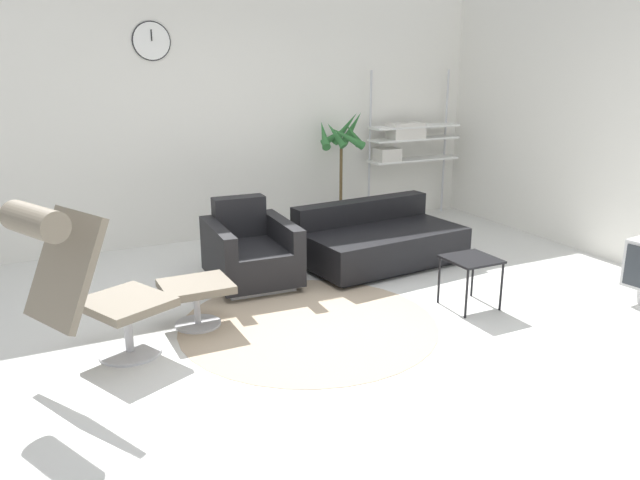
{
  "coord_description": "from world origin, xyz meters",
  "views": [
    {
      "loc": [
        -2.14,
        -4.12,
        2.01
      ],
      "look_at": [
        0.1,
        0.38,
        0.55
      ],
      "focal_mm": 35.0,
      "sensor_mm": 36.0,
      "label": 1
    }
  ],
  "objects": [
    {
      "name": "wall_right",
      "position": [
        3.34,
        0.0,
        1.4
      ],
      "size": [
        0.06,
        12.0,
        2.8
      ],
      "color": "silver",
      "rests_on": "ground_plane"
    },
    {
      "name": "shelf_unit",
      "position": [
        2.34,
        2.46,
        1.03
      ],
      "size": [
        1.22,
        0.28,
        1.88
      ],
      "color": "#BCBCC1",
      "rests_on": "ground_plane"
    },
    {
      "name": "wall_back",
      "position": [
        -0.0,
        2.74,
        1.4
      ],
      "size": [
        12.0,
        0.09,
        2.8
      ],
      "color": "silver",
      "rests_on": "ground_plane"
    },
    {
      "name": "round_rug",
      "position": [
        -0.2,
        -0.02,
        0.0
      ],
      "size": [
        2.03,
        2.03,
        0.01
      ],
      "color": "tan",
      "rests_on": "ground_plane"
    },
    {
      "name": "side_table",
      "position": [
        1.17,
        -0.29,
        0.38
      ],
      "size": [
        0.4,
        0.4,
        0.43
      ],
      "color": "black",
      "rests_on": "ground_plane"
    },
    {
      "name": "couch_low",
      "position": [
        1.09,
        1.04,
        0.23
      ],
      "size": [
        1.66,
        1.06,
        0.6
      ],
      "rotation": [
        0.0,
        0.0,
        3.23
      ],
      "color": "black",
      "rests_on": "ground_plane"
    },
    {
      "name": "lounge_chair",
      "position": [
        -1.83,
        -0.04,
        0.69
      ],
      "size": [
        1.05,
        0.86,
        1.18
      ],
      "rotation": [
        0.0,
        0.0,
        -1.14
      ],
      "color": "#BCBCC1",
      "rests_on": "ground_plane"
    },
    {
      "name": "ottoman",
      "position": [
        -0.99,
        0.35,
        0.27
      ],
      "size": [
        0.52,
        0.45,
        0.36
      ],
      "color": "#BCBCC1",
      "rests_on": "ground_plane"
    },
    {
      "name": "armchair_red",
      "position": [
        -0.27,
        1.11,
        0.27
      ],
      "size": [
        0.78,
        0.93,
        0.75
      ],
      "rotation": [
        0.0,
        0.0,
        3.09
      ],
      "color": "silver",
      "rests_on": "ground_plane"
    },
    {
      "name": "ground_plane",
      "position": [
        0.0,
        0.0,
        0.0
      ],
      "size": [
        12.0,
        12.0,
        0.0
      ],
      "primitive_type": "plane",
      "color": "silver"
    },
    {
      "name": "potted_plant",
      "position": [
        1.37,
        2.36,
        0.8
      ],
      "size": [
        0.58,
        0.58,
        1.45
      ],
      "color": "#333338",
      "rests_on": "ground_plane"
    }
  ]
}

